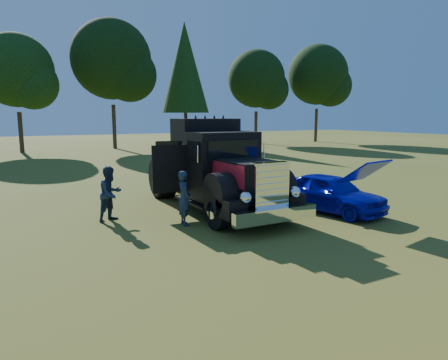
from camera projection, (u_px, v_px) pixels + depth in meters
ground at (231, 236)px, 10.35m from camera, size 120.00×120.00×0.00m
treeline at (19, 56)px, 30.58m from camera, size 66.14×23.52×13.33m
diamond_t_truck at (217, 172)px, 13.09m from camera, size 3.38×7.16×3.00m
hotrod_coupe at (330, 192)px, 12.93m from camera, size 2.14×4.19×1.89m
spectator_near at (184, 198)px, 11.34m from camera, size 0.42×0.60×1.56m
spectator_far at (111, 194)px, 11.78m from camera, size 1.00×0.94×1.64m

